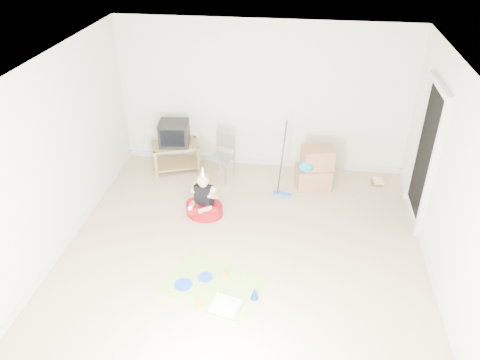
# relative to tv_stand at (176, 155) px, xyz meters

# --- Properties ---
(ground) EXTENTS (5.00, 5.00, 0.00)m
(ground) POSITION_rel_tv_stand_xyz_m (1.49, -2.08, -0.29)
(ground) COLOR #C8B490
(ground) RESTS_ON ground
(doorway_recess) EXTENTS (0.02, 0.90, 2.05)m
(doorway_recess) POSITION_rel_tv_stand_xyz_m (3.97, -0.88, 0.73)
(doorway_recess) COLOR black
(doorway_recess) RESTS_ON ground
(tv_stand) EXTENTS (0.93, 0.75, 0.50)m
(tv_stand) POSITION_rel_tv_stand_xyz_m (0.00, 0.00, 0.00)
(tv_stand) COLOR olive
(tv_stand) RESTS_ON ground
(crt_tv) EXTENTS (0.54, 0.46, 0.43)m
(crt_tv) POSITION_rel_tv_stand_xyz_m (0.00, -0.00, 0.42)
(crt_tv) COLOR black
(crt_tv) RESTS_ON tv_stand
(folding_chair) EXTENTS (0.47, 0.46, 0.82)m
(folding_chair) POSITION_rel_tv_stand_xyz_m (0.85, -0.18, 0.10)
(folding_chair) COLOR gray
(folding_chair) RESTS_ON ground
(cardboard_boxes) EXTENTS (0.65, 0.56, 0.71)m
(cardboard_boxes) POSITION_rel_tv_stand_xyz_m (2.44, -0.24, 0.05)
(cardboard_boxes) COLOR #A67350
(cardboard_boxes) RESTS_ON ground
(floor_mop) EXTENTS (0.31, 0.39, 1.19)m
(floor_mop) POSITION_rel_tv_stand_xyz_m (1.94, -0.59, -0.03)
(floor_mop) COLOR blue
(floor_mop) RESTS_ON ground
(book_pile) EXTENTS (0.20, 0.25, 0.08)m
(book_pile) POSITION_rel_tv_stand_xyz_m (3.54, 0.01, -0.26)
(book_pile) COLOR #236B2A
(book_pile) RESTS_ON ground
(seated_woman) EXTENTS (0.75, 0.75, 0.84)m
(seated_woman) POSITION_rel_tv_stand_xyz_m (0.78, -1.29, -0.11)
(seated_woman) COLOR #A10E18
(seated_woman) RESTS_ON ground
(party_mat) EXTENTS (1.46, 1.24, 0.01)m
(party_mat) POSITION_rel_tv_stand_xyz_m (1.21, -2.81, -0.29)
(party_mat) COLOR #F13296
(party_mat) RESTS_ON ground
(birthday_cake) EXTENTS (0.38, 0.33, 0.15)m
(birthday_cake) POSITION_rel_tv_stand_xyz_m (1.43, -3.19, -0.25)
(birthday_cake) COLOR white
(birthday_cake) RESTS_ON party_mat
(blue_plate_near) EXTENTS (0.25, 0.25, 0.01)m
(blue_plate_near) POSITION_rel_tv_stand_xyz_m (1.08, -2.70, -0.28)
(blue_plate_near) COLOR blue
(blue_plate_near) RESTS_ON party_mat
(blue_plate_far) EXTENTS (0.32, 0.32, 0.01)m
(blue_plate_far) POSITION_rel_tv_stand_xyz_m (0.83, -2.87, -0.28)
(blue_plate_far) COLOR blue
(blue_plate_far) RESTS_ON party_mat
(orange_cup_near) EXTENTS (0.06, 0.06, 0.07)m
(orange_cup_near) POSITION_rel_tv_stand_xyz_m (1.32, -2.64, -0.25)
(orange_cup_near) COLOR orange
(orange_cup_near) RESTS_ON party_mat
(orange_cup_far) EXTENTS (0.11, 0.11, 0.09)m
(orange_cup_far) POSITION_rel_tv_stand_xyz_m (1.11, -3.19, -0.24)
(orange_cup_far) COLOR orange
(orange_cup_far) RESTS_ON party_mat
(blue_party_hat) EXTENTS (0.11, 0.11, 0.15)m
(blue_party_hat) POSITION_rel_tv_stand_xyz_m (1.75, -2.97, -0.21)
(blue_party_hat) COLOR #16309F
(blue_party_hat) RESTS_ON party_mat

